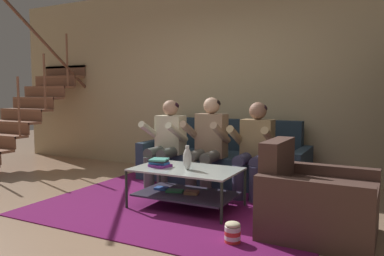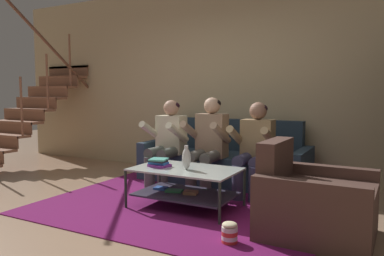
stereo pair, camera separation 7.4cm
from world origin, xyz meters
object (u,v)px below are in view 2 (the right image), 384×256
Objects in this scene: couch at (224,161)px; popcorn_tub at (230,233)px; person_seated_middle at (208,140)px; vase at (186,158)px; person_seated_right at (255,145)px; armchair at (314,204)px; person_seated_left at (167,139)px; coffee_table at (185,181)px; book_stack at (159,163)px.

popcorn_tub is at bearing -65.69° from couch.
person_seated_middle is 0.87m from vase.
couch is 2.04× the size of person_seated_right.
person_seated_left is at bearing 154.93° from armchair.
vase is at bearing -118.62° from person_seated_right.
person_seated_left reaches higher than popcorn_tub.
book_stack is at bearing -168.52° from coffee_table.
vase is at bearing -48.81° from coffee_table.
person_seated_right is at bearing -40.74° from couch.
book_stack is at bearing -102.28° from person_seated_middle.
person_seated_middle is at bearing 97.76° from coffee_table.
armchair is at bearing -33.61° from person_seated_middle.
coffee_table is 0.27m from vase.
person_seated_middle is 4.93× the size of book_stack.
couch is at bearing 134.45° from armchair.
coffee_table is (0.11, -0.80, -0.35)m from person_seated_middle.
person_seated_middle is 0.61m from person_seated_right.
person_seated_middle reaches higher than armchair.
vase is at bearing 1.88° from book_stack.
vase is 0.28× the size of armchair.
armchair is (1.47, -0.98, -0.36)m from person_seated_middle.
couch is 0.63m from person_seated_middle.
vase is (0.04, -0.05, 0.26)m from coffee_table.
person_seated_right is 1.21× the size of armchair.
person_seated_middle is 1.27× the size of armchair.
person_seated_right is 4.39× the size of vase.
book_stack is (-0.19, -1.38, 0.19)m from couch.
book_stack is 0.26× the size of armchair.
couch is 12.60× the size of popcorn_tub.
person_seated_middle is 0.88m from coffee_table.
popcorn_tub is at bearing -78.77° from person_seated_right.
person_seated_right is at bearing 46.92° from book_stack.
coffee_table is 0.35m from book_stack.
book_stack is at bearing 175.89° from armchair.
person_seated_left is 0.97m from book_stack.
popcorn_tub is at bearing -40.57° from coffee_table.
armchair reaches higher than book_stack.
person_seated_middle is (0.61, 0.00, 0.02)m from person_seated_left.
armchair is at bearing -25.07° from person_seated_left.
coffee_table is at bearing -122.35° from person_seated_right.
book_stack is at bearing 150.35° from popcorn_tub.
person_seated_left is 4.45× the size of vase.
armchair is at bearing -5.64° from vase.
armchair is 0.78m from popcorn_tub.
coffee_table is at bearing -47.83° from person_seated_left.
person_seated_middle is 4.60× the size of vase.
couch is at bearing 94.71° from coffee_table.
person_seated_middle reaches higher than coffee_table.
coffee_table is at bearing -85.29° from couch.
popcorn_tub is at bearing -29.65° from book_stack.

